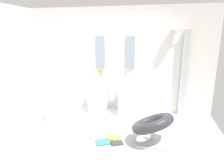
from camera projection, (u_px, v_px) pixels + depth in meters
name	position (u px, v px, depth m)	size (l,w,h in m)	color
ground_plane	(98.00, 139.00, 3.81)	(4.80, 3.60, 0.04)	silver
rear_partition	(115.00, 60.00, 5.04)	(4.80, 0.10, 2.60)	silver
pedestal_sink_left	(98.00, 94.00, 4.98)	(0.44, 0.44, 1.01)	white
pedestal_sink_right	(128.00, 96.00, 4.82)	(0.44, 0.44, 1.01)	white
vanity_mirror_left	(100.00, 52.00, 5.00)	(0.22, 0.03, 0.79)	#8C9EA8
vanity_mirror_right	(130.00, 53.00, 4.85)	(0.22, 0.03, 0.79)	#8C9EA8
shower_column	(183.00, 72.00, 4.64)	(0.49, 0.24, 2.05)	#B7BABF
lounge_chair	(152.00, 126.00, 3.54)	(1.05, 1.05, 0.65)	#B7BABF
towel_rack	(48.00, 96.00, 4.30)	(0.37, 0.22, 0.95)	#B7BABF
area_rug	(115.00, 142.00, 3.66)	(1.05, 0.65, 0.01)	#B2B2B7
magazine_ochre	(113.00, 137.00, 3.78)	(0.22, 0.21, 0.03)	gold
magazine_charcoal	(117.00, 143.00, 3.59)	(0.22, 0.15, 0.02)	#38383D
magazine_teal	(103.00, 142.00, 3.62)	(0.25, 0.20, 0.02)	teal
coffee_mug	(113.00, 137.00, 3.76)	(0.08, 0.08, 0.08)	white
soap_bottle_amber	(101.00, 74.00, 4.98)	(0.06, 0.06, 0.14)	#C68C38
soap_bottle_grey	(126.00, 75.00, 4.83)	(0.04, 0.04, 0.15)	#99999E
soap_bottle_clear	(93.00, 75.00, 4.82)	(0.05, 0.05, 0.15)	silver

